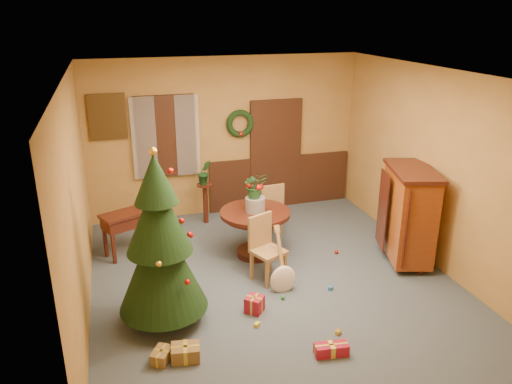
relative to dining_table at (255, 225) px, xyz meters
name	(u,v)px	position (x,y,z in m)	size (l,w,h in m)	color
room_envelope	(238,154)	(0.22, 1.90, 0.59)	(5.50, 5.50, 5.50)	#35434D
dining_table	(255,225)	(0.00, 0.00, 0.00)	(1.09, 1.09, 0.75)	black
urn	(255,204)	(0.00, 0.00, 0.34)	(0.30, 0.30, 0.22)	slate
centerpiece_plant	(255,185)	(0.00, 0.00, 0.65)	(0.36, 0.31, 0.40)	#1E4C23
chair_near	(265,246)	(-0.07, -0.72, -0.01)	(0.54, 0.54, 0.95)	olive
chair_far	(270,207)	(0.47, 0.69, -0.02)	(0.43, 0.43, 0.93)	olive
guitar	(283,263)	(0.06, -1.14, -0.09)	(0.37, 0.17, 0.86)	white
plant_stand	(205,199)	(-0.50, 1.48, -0.06)	(0.29, 0.29, 0.74)	black
stand_plant	(204,172)	(-0.50, 1.48, 0.44)	(0.24, 0.20, 0.45)	#19471E
christmas_tree	(160,243)	(-1.58, -1.36, 0.54)	(1.08, 1.08, 2.23)	#382111
writing_desk	(128,223)	(-1.89, 0.61, 0.01)	(0.89, 0.69, 0.71)	black
sideboard	(409,212)	(2.17, -0.80, 0.27)	(0.91, 1.28, 1.48)	#561B09
gift_a	(186,352)	(-1.45, -2.18, -0.44)	(0.35, 0.28, 0.17)	brown
gift_b	(255,304)	(-0.45, -1.51, -0.42)	(0.29, 0.29, 0.21)	maroon
gift_c	(162,356)	(-1.71, -2.14, -0.45)	(0.28, 0.31, 0.14)	brown
gift_d	(331,349)	(0.14, -2.57, -0.46)	(0.39, 0.20, 0.14)	maroon
toy_a	(331,288)	(0.71, -1.30, -0.50)	(0.08, 0.05, 0.05)	#2866AE
toy_b	(283,297)	(-0.01, -1.34, -0.49)	(0.06, 0.06, 0.06)	#268E3A
toy_c	(257,325)	(-0.52, -1.83, -0.50)	(0.08, 0.05, 0.05)	gold
toy_d	(336,252)	(1.25, -0.33, -0.49)	(0.06, 0.06, 0.06)	red
toy_e	(338,332)	(0.37, -2.25, -0.50)	(0.08, 0.05, 0.05)	gold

